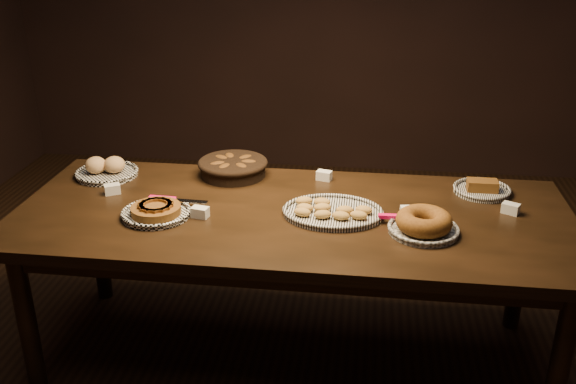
# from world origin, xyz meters

# --- Properties ---
(ground) EXTENTS (5.00, 5.00, 0.00)m
(ground) POSITION_xyz_m (0.00, 0.00, 0.00)
(ground) COLOR black
(ground) RESTS_ON ground
(buffet_table) EXTENTS (2.40, 1.00, 0.75)m
(buffet_table) POSITION_xyz_m (0.00, 0.00, 0.68)
(buffet_table) COLOR black
(buffet_table) RESTS_ON ground
(apple_tart_plate) EXTENTS (0.34, 0.29, 0.06)m
(apple_tart_plate) POSITION_xyz_m (-0.57, -0.11, 0.77)
(apple_tart_plate) COLOR white
(apple_tart_plate) RESTS_ON buffet_table
(madeleine_platter) EXTENTS (0.42, 0.35, 0.05)m
(madeleine_platter) POSITION_xyz_m (0.17, -0.01, 0.77)
(madeleine_platter) COLOR black
(madeleine_platter) RESTS_ON buffet_table
(bundt_cake_plate) EXTENTS (0.33, 0.29, 0.09)m
(bundt_cake_plate) POSITION_xyz_m (0.55, -0.13, 0.79)
(bundt_cake_plate) COLOR black
(bundt_cake_plate) RESTS_ON buffet_table
(croissant_basket) EXTENTS (0.41, 0.41, 0.09)m
(croissant_basket) POSITION_xyz_m (-0.34, 0.38, 0.80)
(croissant_basket) COLOR black
(croissant_basket) RESTS_ON buffet_table
(bread_roll_plate) EXTENTS (0.30, 0.30, 0.09)m
(bread_roll_plate) POSITION_xyz_m (-0.96, 0.30, 0.78)
(bread_roll_plate) COLOR white
(bread_roll_plate) RESTS_ON buffet_table
(loaf_plate) EXTENTS (0.26, 0.26, 0.06)m
(loaf_plate) POSITION_xyz_m (0.84, 0.32, 0.77)
(loaf_plate) COLOR black
(loaf_plate) RESTS_ON buffet_table
(tent_cards) EXTENTS (1.85, 0.54, 0.04)m
(tent_cards) POSITION_xyz_m (0.06, 0.10, 0.77)
(tent_cards) COLOR white
(tent_cards) RESTS_ON buffet_table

